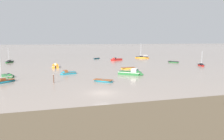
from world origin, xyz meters
name	(u,v)px	position (x,y,z in m)	size (l,w,h in m)	color
ground_plane	(102,93)	(0.00, 0.00, 0.00)	(800.00, 800.00, 0.00)	gray
rowboat_moored_0	(128,68)	(13.70, 25.69, 0.20)	(4.72, 2.07, 0.72)	gold
sailboat_moored_0	(201,65)	(39.54, 26.64, 0.22)	(2.74, 4.78, 5.12)	red
motorboat_moored_0	(9,76)	(-17.28, 19.97, 0.20)	(3.58, 4.38, 1.47)	#23602D
sailboat_moored_1	(10,62)	(-23.03, 54.56, 0.25)	(3.31, 5.32, 5.71)	#23602D
rowboat_moored_1	(103,81)	(2.28, 8.88, 0.18)	(4.22, 3.85, 0.67)	#197084
motorboat_moored_1	(133,73)	(11.37, 15.36, 0.36)	(6.18, 5.74, 2.39)	#23602D
motorboat_moored_2	(115,60)	(17.52, 51.78, 0.27)	(5.99, 4.57, 1.98)	red
rowboat_moored_3	(97,59)	(11.62, 61.26, 0.17)	(3.90, 3.51, 0.62)	#197084
motorboat_moored_4	(66,73)	(-4.33, 20.70, 0.24)	(4.40, 2.72, 1.58)	#197084
rowboat_moored_4	(173,62)	(36.48, 38.30, 0.19)	(3.56, 4.53, 0.69)	#23602D
sailboat_moored_2	(4,82)	(-17.05, 13.35, 0.24)	(4.69, 4.27, 5.44)	#197084
motorboat_moored_5	(55,66)	(-6.67, 36.15, 0.26)	(2.05, 5.57, 1.87)	orange
sailboat_moored_3	(142,58)	(32.63, 58.89, 0.32)	(6.78, 5.07, 7.43)	orange
mooring_post_near	(54,79)	(-7.43, 10.61, 0.84)	(0.22, 0.22, 1.96)	#533323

